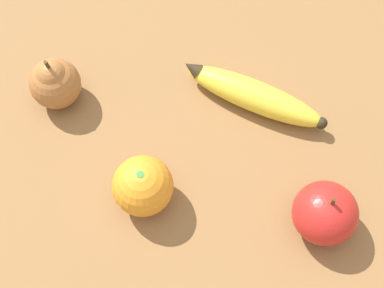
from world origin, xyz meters
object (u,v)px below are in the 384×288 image
Objects in this scene: banana at (253,95)px; pear at (55,82)px; orange at (143,186)px; apple at (325,213)px.

pear is at bearing 23.59° from banana.
banana is 0.27m from pear.
orange reaches higher than banana.
banana is 2.76× the size of orange.
orange is 0.22m from apple.
apple is at bearing 12.15° from pear.
banana is 0.19m from apple.
apple reaches higher than banana.
banana is 0.20m from orange.
orange is (-0.02, -0.20, 0.02)m from banana.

